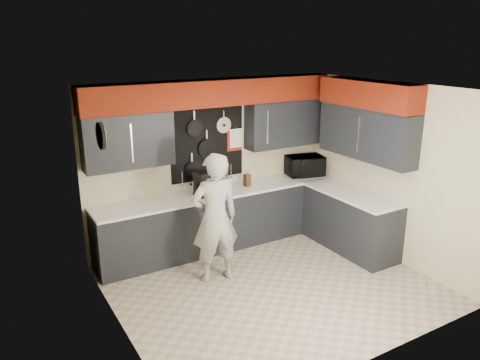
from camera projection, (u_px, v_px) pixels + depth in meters
ground at (272, 286)px, 6.25m from camera, size 4.00×4.00×0.00m
back_wall_assembly at (214, 119)px, 6.98m from camera, size 4.00×0.36×2.60m
right_wall_assembly at (370, 126)px, 6.79m from camera, size 0.36×3.50×2.60m
left_wall_assembly at (116, 222)px, 4.90m from camera, size 0.05×3.50×2.60m
base_cabinets at (257, 219)px, 7.28m from camera, size 3.95×2.20×0.92m
microwave at (305, 166)px, 7.93m from camera, size 0.68×0.54×0.33m
knife_block at (247, 180)px, 7.37m from camera, size 0.10×0.10×0.20m
utensil_crock at (228, 183)px, 7.29m from camera, size 0.12×0.12×0.16m
coffee_maker at (202, 183)px, 6.93m from camera, size 0.23×0.27×0.37m
person at (215, 218)px, 6.17m from camera, size 0.69×0.50×1.78m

